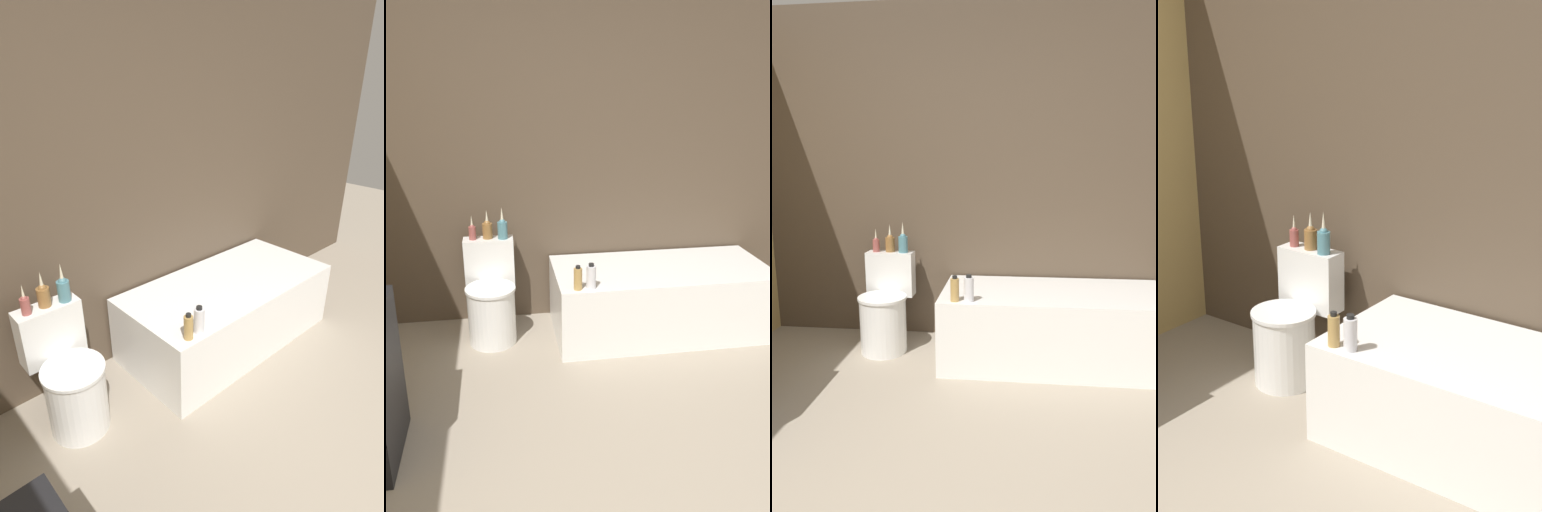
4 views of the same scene
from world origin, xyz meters
TOP-DOWN VIEW (x-y plane):
  - wall_back_tiled at (0.00, 2.31)m, footprint 6.40×0.06m
  - bathtub at (0.74, 1.87)m, footprint 1.61×0.77m
  - toilet at (-0.53, 1.94)m, footprint 0.37×0.50m
  - vase_gold at (-0.64, 2.11)m, footprint 0.05×0.05m
  - vase_silver at (-0.53, 2.12)m, footprint 0.07×0.07m
  - vase_bronze at (-0.42, 2.10)m, footprint 0.07×0.07m
  - shampoo_bottle_tall at (0.06, 1.56)m, footprint 0.06×0.06m
  - shampoo_bottle_short at (0.15, 1.56)m, footprint 0.06×0.06m

SIDE VIEW (x-z plane):
  - bathtub at x=0.74m, z-range 0.00..0.52m
  - toilet at x=-0.53m, z-range -0.06..0.67m
  - shampoo_bottle_tall at x=0.06m, z-range 0.51..0.68m
  - shampoo_bottle_short at x=0.15m, z-range 0.51..0.69m
  - vase_gold at x=-0.64m, z-range 0.70..0.88m
  - vase_silver at x=-0.53m, z-range 0.69..0.91m
  - vase_bronze at x=-0.42m, z-range 0.69..0.93m
  - wall_back_tiled at x=0.00m, z-range 0.00..2.60m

